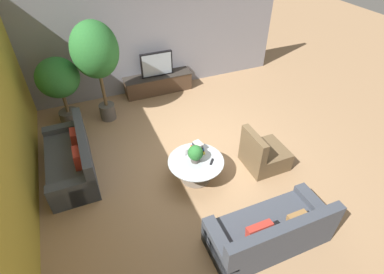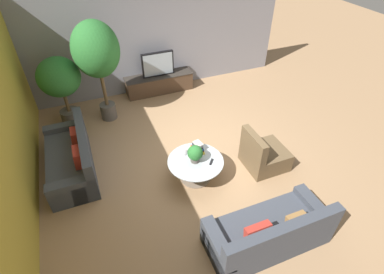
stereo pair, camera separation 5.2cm
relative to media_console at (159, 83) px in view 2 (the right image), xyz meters
The scene contains 15 objects.
ground_plane 2.95m from the media_console, 90.51° to the right, with size 24.00×24.00×0.00m, color #9E7A56.
back_wall_stone 1.28m from the media_console, 94.64° to the left, with size 7.40×0.12×3.00m, color gray.
side_wall_left 4.45m from the media_console, 140.18° to the right, with size 0.12×7.40×3.00m, color gold.
media_console is the anchor object (origin of this frame).
television 0.57m from the media_console, 90.00° to the right, with size 0.87×0.13×0.66m.
coffee_table 3.52m from the media_console, 95.69° to the right, with size 1.06×1.06×0.46m.
couch_by_wall 3.47m from the media_console, 136.85° to the right, with size 0.84×1.98×0.84m.
couch_near_entry 5.26m from the media_console, 88.35° to the right, with size 1.92×0.84×0.84m.
armchair_wicker 3.84m from the media_console, 74.04° to the right, with size 0.80×0.76×0.86m.
potted_palm_tall 2.67m from the media_console, 166.19° to the right, with size 0.95×0.95×1.66m.
potted_palm_corner 2.27m from the media_console, 153.23° to the right, with size 1.03×1.03×2.41m.
potted_plant_tabletop 3.55m from the media_console, 95.87° to the right, with size 0.29×0.29×0.35m.
book_stack 3.26m from the media_console, 93.53° to the right, with size 0.22×0.32×0.18m.
remote_black 3.66m from the media_console, 91.43° to the right, with size 0.04×0.16×0.02m, color black.
remote_silver 3.26m from the media_console, 97.82° to the right, with size 0.04×0.16×0.02m, color gray.
Camera 2 is at (-1.93, -4.35, 4.34)m, focal length 28.00 mm.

